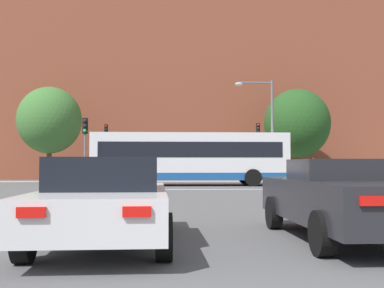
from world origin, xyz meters
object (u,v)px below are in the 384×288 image
object	(u,v)px
street_lamp_junction	(265,119)
pedestrian_walking_east	(69,168)
car_saloon_left	(107,199)
traffic_light_far_right	(258,142)
traffic_light_near_left	(85,141)
pedestrian_waiting	(312,167)
bus_crossing_lead	(190,158)
car_roadster_right	(345,198)
traffic_light_far_left	(106,143)

from	to	relation	value
street_lamp_junction	pedestrian_walking_east	distance (m)	15.16
car_saloon_left	traffic_light_far_right	bearing A→B (deg)	73.05
traffic_light_near_left	pedestrian_waiting	distance (m)	19.58
bus_crossing_lead	pedestrian_waiting	world-z (taller)	bus_crossing_lead
car_saloon_left	car_roadster_right	distance (m)	3.99
traffic_light_far_left	street_lamp_junction	bearing A→B (deg)	-27.53
traffic_light_far_right	pedestrian_waiting	bearing A→B (deg)	18.58
traffic_light_near_left	street_lamp_junction	size ratio (longest dim) A/B	0.55
traffic_light_far_left	pedestrian_walking_east	xyz separation A→B (m)	(-2.78, 0.74, -1.85)
traffic_light_far_left	street_lamp_junction	size ratio (longest dim) A/B	0.64
traffic_light_far_left	traffic_light_far_right	bearing A→B (deg)	-1.71
bus_crossing_lead	traffic_light_near_left	size ratio (longest dim) A/B	3.19
pedestrian_waiting	traffic_light_far_right	bearing A→B (deg)	98.36
car_saloon_left	traffic_light_far_right	size ratio (longest dim) A/B	1.11
bus_crossing_lead	traffic_light_near_left	xyz separation A→B (m)	(-5.56, -4.12, 0.79)
car_roadster_right	pedestrian_walking_east	distance (m)	30.01
bus_crossing_lead	street_lamp_junction	size ratio (longest dim) A/B	1.76
car_roadster_right	traffic_light_far_left	xyz separation A→B (m)	(-7.45, 27.47, 2.13)
car_roadster_right	street_lamp_junction	distance (m)	22.41
traffic_light_far_right	traffic_light_far_left	bearing A→B (deg)	178.29
traffic_light_far_left	street_lamp_junction	distance (m)	12.07
car_saloon_left	pedestrian_walking_east	size ratio (longest dim) A/B	2.88
traffic_light_far_left	pedestrian_walking_east	distance (m)	3.42
traffic_light_far_right	pedestrian_walking_east	world-z (taller)	traffic_light_far_right
car_saloon_left	traffic_light_near_left	world-z (taller)	traffic_light_near_left
car_saloon_left	traffic_light_near_left	size ratio (longest dim) A/B	1.32
pedestrian_waiting	pedestrian_walking_east	xyz separation A→B (m)	(-18.51, -0.45, -0.11)
car_roadster_right	bus_crossing_lead	size ratio (longest dim) A/B	0.40
pedestrian_waiting	street_lamp_junction	bearing A→B (deg)	132.75
traffic_light_far_right	bus_crossing_lead	bearing A→B (deg)	-130.31
car_roadster_right	traffic_light_far_left	distance (m)	28.54
pedestrian_walking_east	car_saloon_left	bearing A→B (deg)	-155.16
traffic_light_near_left	traffic_light_far_right	distance (m)	15.11
car_saloon_left	traffic_light_far_left	world-z (taller)	traffic_light_far_left
traffic_light_far_left	street_lamp_junction	world-z (taller)	street_lamp_junction
traffic_light_far_left	pedestrian_waiting	size ratio (longest dim) A/B	2.31
traffic_light_near_left	car_saloon_left	bearing A→B (deg)	-79.34
car_roadster_right	street_lamp_junction	world-z (taller)	street_lamp_junction
street_lamp_junction	car_roadster_right	bearing A→B (deg)	-98.30
traffic_light_far_left	traffic_light_near_left	bearing A→B (deg)	-88.50
bus_crossing_lead	pedestrian_walking_east	xyz separation A→B (m)	(-8.63, 7.39, -0.70)
traffic_light_far_left	street_lamp_junction	xyz separation A→B (m)	(10.65, -5.55, 1.27)
bus_crossing_lead	traffic_light_far_left	bearing A→B (deg)	41.31
car_roadster_right	pedestrian_walking_east	size ratio (longest dim) A/B	2.81
pedestrian_waiting	pedestrian_walking_east	distance (m)	18.51
traffic_light_near_left	pedestrian_waiting	size ratio (longest dim) A/B	1.99
traffic_light_near_left	pedestrian_waiting	bearing A→B (deg)	37.74
traffic_light_near_left	pedestrian_walking_east	bearing A→B (deg)	104.91
bus_crossing_lead	pedestrian_waiting	xyz separation A→B (m)	(9.88, 7.84, -0.59)
street_lamp_junction	bus_crossing_lead	bearing A→B (deg)	-167.06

